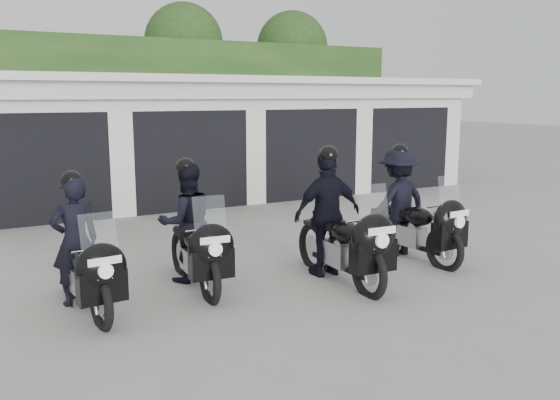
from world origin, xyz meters
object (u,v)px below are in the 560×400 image
police_bike_a (82,255)px  police_bike_b (191,231)px  police_bike_c (334,222)px  police_bike_d (405,208)px

police_bike_a → police_bike_b: (1.48, 0.32, 0.07)m
police_bike_b → police_bike_c: 1.97m
police_bike_c → police_bike_d: bearing=16.4°
police_bike_a → police_bike_c: (3.31, -0.40, 0.13)m
police_bike_b → police_bike_c: bearing=-17.6°
police_bike_a → police_bike_c: size_ratio=0.89×
police_bike_b → police_bike_d: police_bike_d is taller
police_bike_b → police_bike_d: 3.46m
police_bike_c → police_bike_d: police_bike_c is taller
police_bike_c → police_bike_a: bearing=175.6°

